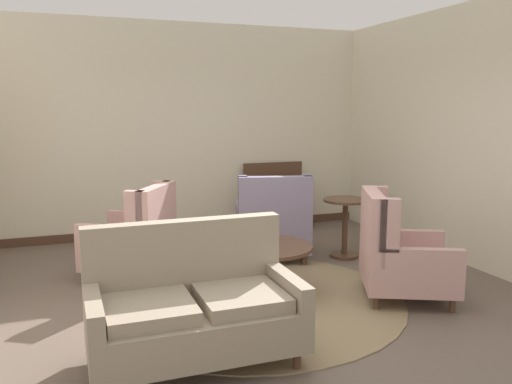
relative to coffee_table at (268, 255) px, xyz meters
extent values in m
plane|color=brown|center=(-0.21, -0.35, -0.42)|extent=(9.22, 9.22, 0.00)
cube|color=beige|center=(-0.21, 2.94, 1.11)|extent=(5.87, 0.08, 3.07)
cube|color=beige|center=(2.65, 0.64, 1.11)|extent=(0.08, 4.61, 3.07)
cube|color=#4C3323|center=(-0.21, 2.89, -0.36)|extent=(5.71, 0.03, 0.12)
cylinder|color=#847051|center=(-0.21, -0.05, -0.42)|extent=(2.99, 2.99, 0.01)
cylinder|color=#4C3323|center=(0.00, 0.00, 0.08)|extent=(0.88, 0.88, 0.03)
cylinder|color=#4C3323|center=(0.00, 0.00, -0.16)|extent=(0.10, 0.10, 0.43)
cube|color=#4C3323|center=(0.22, -0.02, -0.39)|extent=(0.29, 0.09, 0.07)
cube|color=#4C3323|center=(-0.12, 0.19, -0.39)|extent=(0.20, 0.27, 0.07)
cube|color=#4C3323|center=(-0.10, -0.20, -0.39)|extent=(0.18, 0.28, 0.07)
cylinder|color=#4C7A66|center=(-0.06, 0.00, 0.11)|extent=(0.09, 0.09, 0.02)
ellipsoid|color=#4C7A66|center=(-0.06, 0.00, 0.21)|extent=(0.16, 0.16, 0.19)
cylinder|color=#4C7A66|center=(-0.06, 0.00, 0.35)|extent=(0.06, 0.06, 0.09)
torus|color=#4C7A66|center=(-0.06, 0.00, 0.40)|extent=(0.10, 0.10, 0.02)
cube|color=gray|center=(-1.02, -1.15, -0.14)|extent=(1.53, 0.81, 0.30)
cube|color=gray|center=(-1.02, -0.81, 0.30)|extent=(1.52, 0.14, 0.58)
cube|color=gray|center=(-1.35, -1.18, 0.06)|extent=(0.61, 0.60, 0.10)
cube|color=gray|center=(-0.68, -1.19, 0.06)|extent=(0.61, 0.60, 0.10)
cube|color=gray|center=(-1.72, -1.19, 0.11)|extent=(0.11, 0.70, 0.19)
cube|color=gray|center=(-0.31, -1.20, 0.11)|extent=(0.11, 0.70, 0.19)
cylinder|color=#4C3323|center=(-0.36, -1.47, -0.35)|extent=(0.06, 0.06, 0.14)
cylinder|color=#4C3323|center=(-1.68, -0.82, -0.35)|extent=(0.06, 0.06, 0.14)
cylinder|color=#4C3323|center=(-0.36, -0.83, -0.35)|extent=(0.06, 0.06, 0.14)
cube|color=tan|center=(1.26, -0.54, -0.14)|extent=(1.13, 1.11, 0.28)
cube|color=tan|center=(0.94, -0.39, 0.32)|extent=(0.48, 0.81, 0.64)
cube|color=tan|center=(0.86, -0.76, 0.39)|extent=(0.22, 0.18, 0.49)
cube|color=tan|center=(1.18, -0.10, 0.39)|extent=(0.22, 0.18, 0.49)
cube|color=tan|center=(1.15, -0.89, 0.09)|extent=(0.72, 0.41, 0.19)
cube|color=tan|center=(1.46, -0.23, 0.09)|extent=(0.72, 0.41, 0.19)
cylinder|color=#4C3323|center=(1.43, -0.99, -0.35)|extent=(0.06, 0.06, 0.14)
cylinder|color=#4C3323|center=(1.72, -0.39, -0.35)|extent=(0.06, 0.06, 0.14)
cylinder|color=#4C3323|center=(0.81, -0.70, -0.35)|extent=(0.06, 0.06, 0.14)
cylinder|color=#4C3323|center=(1.09, -0.09, -0.35)|extent=(0.06, 0.06, 0.14)
cube|color=slate|center=(0.54, 1.25, -0.14)|extent=(1.07, 1.11, 0.30)
cube|color=slate|center=(0.44, 0.87, 0.33)|extent=(0.86, 0.36, 0.64)
cube|color=slate|center=(0.83, 0.86, 0.41)|extent=(0.15, 0.22, 0.48)
cube|color=slate|center=(0.10, 1.06, 0.41)|extent=(0.15, 0.22, 0.48)
cube|color=slate|center=(0.92, 1.19, 0.12)|extent=(0.31, 0.81, 0.21)
cube|color=slate|center=(0.19, 1.40, 0.12)|extent=(0.31, 0.81, 0.21)
cylinder|color=#4C3323|center=(0.98, 1.52, -0.35)|extent=(0.06, 0.06, 0.14)
cylinder|color=#4C3323|center=(0.31, 1.70, -0.35)|extent=(0.06, 0.06, 0.14)
cylinder|color=#4C3323|center=(0.78, 0.79, -0.35)|extent=(0.06, 0.06, 0.14)
cylinder|color=#4C3323|center=(0.11, 0.98, -0.35)|extent=(0.06, 0.06, 0.14)
cube|color=tan|center=(-1.22, 1.13, -0.14)|extent=(1.15, 1.15, 0.29)
cube|color=tan|center=(-0.92, 0.95, 0.31)|extent=(0.56, 0.78, 0.60)
cube|color=tan|center=(-0.81, 1.31, 0.38)|extent=(0.22, 0.19, 0.45)
cube|color=tan|center=(-1.19, 0.68, 0.38)|extent=(0.22, 0.19, 0.45)
cube|color=tan|center=(-1.07, 1.47, 0.12)|extent=(0.68, 0.47, 0.22)
cube|color=tan|center=(-1.45, 0.84, 0.12)|extent=(0.68, 0.47, 0.22)
cylinder|color=#4C3323|center=(-1.33, 1.59, -0.35)|extent=(0.06, 0.06, 0.14)
cylinder|color=#4C3323|center=(-1.68, 1.02, -0.35)|extent=(0.06, 0.06, 0.14)
cylinder|color=#4C3323|center=(-0.76, 1.24, -0.35)|extent=(0.06, 0.06, 0.14)
cylinder|color=#4C3323|center=(-1.11, 0.66, -0.35)|extent=(0.06, 0.06, 0.14)
cylinder|color=#4C3323|center=(1.41, 0.94, 0.30)|extent=(0.55, 0.55, 0.03)
cylinder|color=#4C3323|center=(1.41, 0.94, -0.07)|extent=(0.07, 0.07, 0.71)
cylinder|color=#4C3323|center=(1.41, 0.94, -0.40)|extent=(0.36, 0.36, 0.04)
cube|color=#4C3323|center=(1.20, 2.64, 0.03)|extent=(0.97, 0.41, 0.70)
cube|color=#4C3323|center=(1.20, 2.83, 0.49)|extent=(0.97, 0.04, 0.21)
cube|color=#4C3323|center=(0.77, 2.49, -0.37)|extent=(0.06, 0.06, 0.10)
cube|color=#4C3323|center=(1.64, 2.49, -0.37)|extent=(0.06, 0.06, 0.10)
cube|color=#4C3323|center=(0.77, 2.80, -0.37)|extent=(0.06, 0.06, 0.10)
cube|color=#4C3323|center=(1.64, 2.80, -0.37)|extent=(0.06, 0.06, 0.10)
camera|label=1|loc=(-1.86, -4.68, 1.45)|focal=36.85mm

